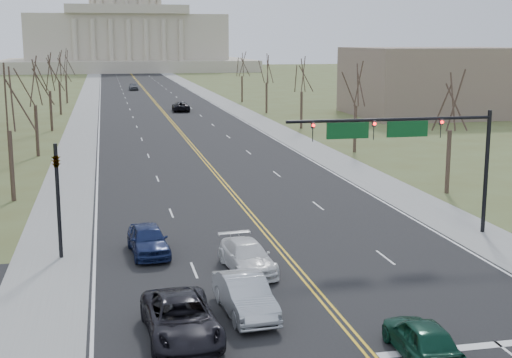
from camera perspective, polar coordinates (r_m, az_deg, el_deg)
name	(u,v)px	position (r m, az deg, el deg)	size (l,w,h in m)	color
ground	(362,345)	(27.40, 8.45, -13.02)	(600.00, 600.00, 0.00)	brown
road	(154,101)	(134.14, -8.17, 6.21)	(20.00, 380.00, 0.01)	black
cross_road	(315,290)	(32.67, 4.75, -8.88)	(120.00, 14.00, 0.01)	black
sidewalk_left	(88,102)	(133.87, -13.32, 6.02)	(4.00, 380.00, 0.03)	gray
sidewalk_right	(218,100)	(135.47, -3.07, 6.36)	(4.00, 380.00, 0.03)	gray
center_line	(154,101)	(134.14, -8.17, 6.21)	(0.42, 380.00, 0.01)	gold
edge_line_left	(100,102)	(133.84, -12.38, 6.06)	(0.15, 380.00, 0.01)	silver
edge_line_right	(206,100)	(135.15, -4.00, 6.33)	(0.15, 380.00, 0.01)	silver
stop_bar	(498,344)	(28.63, 18.82, -12.40)	(9.50, 0.50, 0.01)	silver
capitol	(126,31)	(273.45, -10.33, 11.55)	(90.00, 60.00, 50.00)	#B8AB9A
signal_mast	(406,138)	(40.72, 11.92, 3.26)	(12.12, 0.44, 7.20)	black
signal_left	(58,188)	(37.70, -15.60, -0.69)	(0.32, 0.36, 6.00)	black
tree_r_0	(451,104)	(53.52, 15.35, 5.77)	(3.74, 3.74, 8.50)	#392A22
tree_l_0	(7,102)	(51.96, -19.27, 5.83)	(3.96, 3.96, 9.00)	#392A22
tree_r_1	(356,87)	(71.83, 8.02, 7.31)	(3.74, 3.74, 8.50)	#392A22
tree_l_1	(34,84)	(71.79, -17.33, 7.23)	(3.96, 3.96, 9.00)	#392A22
tree_r_2	(302,77)	(90.85, 3.68, 8.17)	(3.74, 3.74, 8.50)	#392A22
tree_l_2	(49,75)	(91.70, -16.23, 8.02)	(3.96, 3.96, 9.00)	#392A22
tree_r_3	(267,70)	(110.22, 0.85, 8.70)	(3.74, 3.74, 8.50)	#392A22
tree_l_3	(59,68)	(111.64, -15.52, 8.53)	(3.96, 3.96, 9.00)	#392A22
tree_r_4	(242,66)	(129.79, -1.13, 9.05)	(3.74, 3.74, 8.50)	#392A22
tree_l_4	(65,64)	(131.60, -15.02, 8.88)	(3.96, 3.96, 9.00)	#392A22
bldg_right_mass	(438,81)	(110.96, 14.34, 7.57)	(25.00, 20.00, 10.00)	#796356
car_nb_inner_lead	(422,338)	(26.52, 13.12, -12.29)	(1.74, 4.31, 1.47)	#0C3727
car_sb_inner_lead	(245,296)	(29.63, -0.88, -9.30)	(1.70, 4.88, 1.61)	#B1B6BA
car_sb_outer_lead	(181,319)	(27.51, -6.01, -11.05)	(2.61, 5.67, 1.58)	black
car_sb_inner_second	(247,257)	(34.99, -0.70, -6.23)	(2.00, 4.93, 1.43)	white
car_sb_outer_second	(148,240)	(38.00, -8.63, -4.82)	(1.88, 4.67, 1.59)	#16224F
car_far_nb	(181,106)	(113.80, -6.04, 5.79)	(2.52, 5.47, 1.52)	black
car_far_sb	(133,86)	(163.45, -9.78, 7.31)	(1.96, 4.86, 1.66)	#575A60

